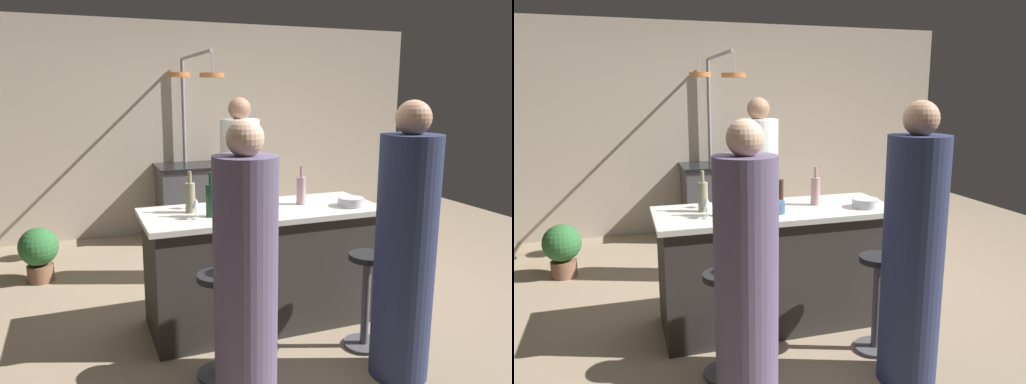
# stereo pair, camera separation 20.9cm
# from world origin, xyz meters

# --- Properties ---
(ground_plane) EXTENTS (9.00, 9.00, 0.00)m
(ground_plane) POSITION_xyz_m (0.00, 0.00, 0.00)
(ground_plane) COLOR gray
(back_wall) EXTENTS (6.40, 0.16, 2.60)m
(back_wall) POSITION_xyz_m (0.00, 2.85, 1.30)
(back_wall) COLOR #BCAD99
(back_wall) RESTS_ON ground_plane
(kitchen_island) EXTENTS (1.80, 0.72, 0.90)m
(kitchen_island) POSITION_xyz_m (0.00, 0.00, 0.45)
(kitchen_island) COLOR #332D2B
(kitchen_island) RESTS_ON ground_plane
(stove_range) EXTENTS (0.80, 0.64, 0.89)m
(stove_range) POSITION_xyz_m (0.00, 2.45, 0.45)
(stove_range) COLOR #47474C
(stove_range) RESTS_ON ground_plane
(chef) EXTENTS (0.36, 0.36, 1.71)m
(chef) POSITION_xyz_m (0.13, 0.93, 0.79)
(chef) COLOR white
(chef) RESTS_ON ground_plane
(bar_stool_right) EXTENTS (0.28, 0.28, 0.68)m
(bar_stool_right) POSITION_xyz_m (0.52, -0.62, 0.38)
(bar_stool_right) COLOR #4C4C51
(bar_stool_right) RESTS_ON ground_plane
(guest_right) EXTENTS (0.36, 0.36, 1.72)m
(guest_right) POSITION_xyz_m (0.54, -0.99, 0.80)
(guest_right) COLOR #262D4C
(guest_right) RESTS_ON ground_plane
(bar_stool_left) EXTENTS (0.28, 0.28, 0.68)m
(bar_stool_left) POSITION_xyz_m (-0.53, -0.62, 0.38)
(bar_stool_left) COLOR #4C4C51
(bar_stool_left) RESTS_ON ground_plane
(guest_left) EXTENTS (0.34, 0.34, 1.63)m
(guest_left) POSITION_xyz_m (-0.49, -1.00, 0.76)
(guest_left) COLOR #594C6B
(guest_left) RESTS_ON ground_plane
(overhead_pot_rack) EXTENTS (0.58, 1.36, 2.17)m
(overhead_pot_rack) POSITION_xyz_m (-0.04, 2.06, 1.63)
(overhead_pot_rack) COLOR gray
(overhead_pot_rack) RESTS_ON ground_plane
(potted_plant) EXTENTS (0.36, 0.36, 0.52)m
(potted_plant) POSITION_xyz_m (-1.68, 1.49, 0.30)
(potted_plant) COLOR brown
(potted_plant) RESTS_ON ground_plane
(pepper_mill) EXTENTS (0.05, 0.05, 0.21)m
(pepper_mill) POSITION_xyz_m (0.06, 0.06, 1.01)
(pepper_mill) COLOR #382319
(pepper_mill) RESTS_ON kitchen_island
(wine_bottle_rose) EXTENTS (0.07, 0.07, 0.30)m
(wine_bottle_rose) POSITION_xyz_m (0.33, 0.04, 1.01)
(wine_bottle_rose) COLOR #B78C8E
(wine_bottle_rose) RESTS_ON kitchen_island
(wine_bottle_green) EXTENTS (0.07, 0.07, 0.32)m
(wine_bottle_green) POSITION_xyz_m (-0.43, -0.09, 1.02)
(wine_bottle_green) COLOR #193D23
(wine_bottle_green) RESTS_ON kitchen_island
(wine_bottle_white) EXTENTS (0.07, 0.07, 0.30)m
(wine_bottle_white) POSITION_xyz_m (-0.53, 0.08, 1.02)
(wine_bottle_white) COLOR gray
(wine_bottle_white) RESTS_ON kitchen_island
(wine_glass_by_chef) EXTENTS (0.07, 0.07, 0.15)m
(wine_glass_by_chef) POSITION_xyz_m (-0.54, -0.12, 1.01)
(wine_glass_by_chef) COLOR silver
(wine_glass_by_chef) RESTS_ON kitchen_island
(wine_glass_near_right_guest) EXTENTS (0.07, 0.07, 0.15)m
(wine_glass_near_right_guest) POSITION_xyz_m (-0.51, 0.20, 1.01)
(wine_glass_near_right_guest) COLOR silver
(wine_glass_near_right_guest) RESTS_ON kitchen_island
(mixing_bowl_blue) EXTENTS (0.17, 0.17, 0.08)m
(mixing_bowl_blue) POSITION_xyz_m (-0.06, -0.11, 0.94)
(mixing_bowl_blue) COLOR #334C6B
(mixing_bowl_blue) RESTS_ON kitchen_island
(mixing_bowl_steel) EXTENTS (0.20, 0.20, 0.07)m
(mixing_bowl_steel) POSITION_xyz_m (0.66, -0.15, 0.93)
(mixing_bowl_steel) COLOR #B7B7BC
(mixing_bowl_steel) RESTS_ON kitchen_island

